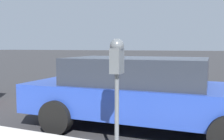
{
  "coord_description": "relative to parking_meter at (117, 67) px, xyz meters",
  "views": [
    {
      "loc": [
        -5.85,
        -1.48,
        1.63
      ],
      "look_at": [
        -2.38,
        -0.01,
        1.29
      ],
      "focal_mm": 42.0,
      "sensor_mm": 36.0,
      "label": 1
    }
  ],
  "objects": [
    {
      "name": "ground_plane",
      "position": [
        2.6,
        0.18,
        -1.36
      ],
      "size": [
        220.0,
        220.0,
        0.0
      ],
      "primitive_type": "plane",
      "color": "#2B2B2D"
    },
    {
      "name": "parking_meter",
      "position": [
        0.0,
        0.0,
        0.0
      ],
      "size": [
        0.21,
        0.19,
        1.61
      ],
      "color": "#4C5156",
      "rests_on": "sidewalk"
    },
    {
      "name": "car_blue",
      "position": [
        1.71,
        0.13,
        -0.61
      ],
      "size": [
        2.19,
        4.84,
        1.41
      ],
      "rotation": [
        0.0,
        0.0,
        3.18
      ],
      "color": "navy",
      "rests_on": "ground_plane"
    }
  ]
}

